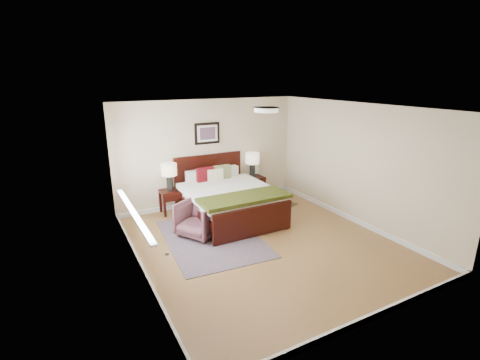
{
  "coord_description": "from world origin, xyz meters",
  "views": [
    {
      "loc": [
        -3.16,
        -4.99,
        3.0
      ],
      "look_at": [
        -0.1,
        0.74,
        1.05
      ],
      "focal_mm": 26.0,
      "sensor_mm": 36.0,
      "label": 1
    }
  ],
  "objects": [
    {
      "name": "right_wall",
      "position": [
        2.25,
        0.0,
        1.25
      ],
      "size": [
        0.04,
        5.0,
        2.5
      ],
      "primitive_type": "cube",
      "color": "#CCB794",
      "rests_on": "ground"
    },
    {
      "name": "bed",
      "position": [
        -0.05,
        1.4,
        0.55
      ],
      "size": [
        1.83,
        2.23,
        1.2
      ],
      "color": "black",
      "rests_on": "ground"
    },
    {
      "name": "back_wall",
      "position": [
        0.0,
        2.5,
        1.25
      ],
      "size": [
        4.5,
        0.04,
        2.5
      ],
      "primitive_type": "cube",
      "color": "#CCB794",
      "rests_on": "ground"
    },
    {
      "name": "nightstand_left",
      "position": [
        -1.06,
        2.25,
        0.42
      ],
      "size": [
        0.45,
        0.41,
        0.54
      ],
      "color": "black",
      "rests_on": "ground"
    },
    {
      "name": "floor",
      "position": [
        0.0,
        0.0,
        0.0
      ],
      "size": [
        5.0,
        5.0,
        0.0
      ],
      "primitive_type": "plane",
      "color": "olive",
      "rests_on": "ground"
    },
    {
      "name": "left_wall",
      "position": [
        -2.25,
        0.0,
        1.25
      ],
      "size": [
        0.04,
        5.0,
        2.5
      ],
      "primitive_type": "cube",
      "color": "#CCB794",
      "rests_on": "ground"
    },
    {
      "name": "front_wall",
      "position": [
        0.0,
        -2.5,
        1.25
      ],
      "size": [
        4.5,
        0.04,
        2.5
      ],
      "primitive_type": "cube",
      "color": "#CCB794",
      "rests_on": "ground"
    },
    {
      "name": "nightstand_right",
      "position": [
        1.07,
        2.26,
        0.35
      ],
      "size": [
        0.57,
        0.42,
        0.56
      ],
      "color": "black",
      "rests_on": "ground"
    },
    {
      "name": "door",
      "position": [
        -2.23,
        -1.75,
        1.07
      ],
      "size": [
        0.06,
        1.0,
        2.18
      ],
      "color": "silver",
      "rests_on": "ground"
    },
    {
      "name": "wall_art",
      "position": [
        -0.04,
        2.47,
        1.72
      ],
      "size": [
        0.62,
        0.05,
        0.5
      ],
      "color": "black",
      "rests_on": "back_wall"
    },
    {
      "name": "rug_persian",
      "position": [
        -0.77,
        0.63,
        0.01
      ],
      "size": [
        1.87,
        2.51,
        0.01
      ],
      "primitive_type": "cube",
      "rotation": [
        0.0,
        0.0,
        -0.08
      ],
      "color": "#0D1544",
      "rests_on": "ground"
    },
    {
      "name": "ceiling",
      "position": [
        0.0,
        0.0,
        2.5
      ],
      "size": [
        4.5,
        5.0,
        0.02
      ],
      "primitive_type": "cube",
      "color": "white",
      "rests_on": "back_wall"
    },
    {
      "name": "lamp_left",
      "position": [
        -1.06,
        2.27,
        0.97
      ],
      "size": [
        0.34,
        0.34,
        0.61
      ],
      "color": "black",
      "rests_on": "nightstand_left"
    },
    {
      "name": "armchair",
      "position": [
        -0.92,
        0.88,
        0.35
      ],
      "size": [
        1.03,
        1.02,
        0.69
      ],
      "primitive_type": "imported",
      "rotation": [
        0.0,
        0.0,
        -1.03
      ],
      "color": "brown",
      "rests_on": "ground"
    },
    {
      "name": "rug_navy",
      "position": [
        1.31,
        1.8,
        0.01
      ],
      "size": [
        1.06,
        1.34,
        0.01
      ],
      "primitive_type": "cube",
      "rotation": [
        0.0,
        0.0,
        0.26
      ],
      "color": "black",
      "rests_on": "ground"
    },
    {
      "name": "lamp_right",
      "position": [
        1.07,
        2.27,
        0.99
      ],
      "size": [
        0.34,
        0.34,
        0.61
      ],
      "color": "black",
      "rests_on": "nightstand_right"
    },
    {
      "name": "ceil_fixture",
      "position": [
        0.0,
        0.0,
        2.47
      ],
      "size": [
        0.44,
        0.44,
        0.08
      ],
      "color": "white",
      "rests_on": "ceiling"
    },
    {
      "name": "window",
      "position": [
        -2.2,
        0.7,
        1.38
      ],
      "size": [
        0.11,
        2.72,
        1.32
      ],
      "color": "silver",
      "rests_on": "left_wall"
    }
  ]
}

